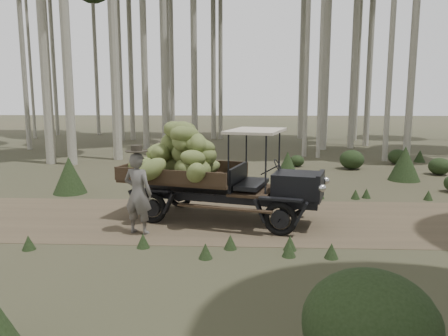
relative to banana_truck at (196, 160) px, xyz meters
The scene contains 5 objects.
ground 2.95m from the banana_truck, ahead, with size 120.00×120.00×0.00m, color #473D2B.
dirt_track 2.95m from the banana_truck, ahead, with size 70.00×4.00×0.01m, color brown.
banana_truck is the anchor object (origin of this frame).
farmer 1.85m from the banana_truck, 130.27° to the right, with size 0.77×0.63×1.99m.
undergrowth 2.71m from the banana_truck, 22.62° to the right, with size 23.71×21.21×1.26m.
Camera 1 is at (-1.37, -10.50, 3.03)m, focal length 35.00 mm.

